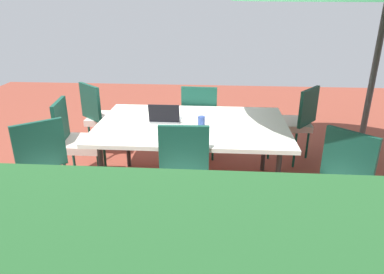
{
  "coord_description": "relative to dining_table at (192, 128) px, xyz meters",
  "views": [
    {
      "loc": [
        -0.25,
        3.45,
        1.98
      ],
      "look_at": [
        0.0,
        0.0,
        0.61
      ],
      "focal_mm": 32.81,
      "sensor_mm": 36.0,
      "label": 1
    }
  ],
  "objects": [
    {
      "name": "chair_east",
      "position": [
        1.26,
        -0.01,
        -0.16
      ],
      "size": [
        0.49,
        0.48,
        0.98
      ],
      "rotation": [
        0.0,
        0.0,
        4.86
      ],
      "color": "beige",
      "rests_on": "ground_plane"
    },
    {
      "name": "chair_southwest",
      "position": [
        -1.25,
        -0.82,
        -0.16
      ],
      "size": [
        0.58,
        0.58,
        0.98
      ],
      "rotation": [
        0.0,
        0.0,
        0.91
      ],
      "color": "beige",
      "rests_on": "ground_plane"
    },
    {
      "name": "laptop",
      "position": [
        0.29,
        -0.03,
        0.09
      ],
      "size": [
        0.32,
        0.25,
        0.21
      ],
      "rotation": [
        0.0,
        0.0,
        -0.0
      ],
      "color": "gray",
      "rests_on": "dining_table"
    },
    {
      "name": "chair_south",
      "position": [
        -0.04,
        -0.86,
        -0.16
      ],
      "size": [
        0.46,
        0.47,
        0.98
      ],
      "rotation": [
        0.0,
        0.0,
        -0.05
      ],
      "color": "beige",
      "rests_on": "ground_plane"
    },
    {
      "name": "chair_northwest",
      "position": [
        -1.26,
        0.83,
        -0.16
      ],
      "size": [
        0.59,
        0.59,
        0.98
      ],
      "rotation": [
        0.0,
        0.0,
        2.39
      ],
      "color": "beige",
      "rests_on": "ground_plane"
    },
    {
      "name": "cup",
      "position": [
        -0.1,
        0.11,
        0.1
      ],
      "size": [
        0.07,
        0.07,
        0.12
      ],
      "primitive_type": "cylinder",
      "color": "#334C99",
      "rests_on": "dining_table"
    },
    {
      "name": "chair_northeast",
      "position": [
        1.22,
        0.79,
        -0.16
      ],
      "size": [
        0.58,
        0.58,
        0.98
      ],
      "rotation": [
        0.0,
        0.0,
        3.83
      ],
      "color": "beige",
      "rests_on": "ground_plane"
    },
    {
      "name": "ground_plane",
      "position": [
        0.0,
        0.0,
        -0.73
      ],
      "size": [
        10.0,
        10.0,
        0.02
      ],
      "primitive_type": "cube",
      "color": "brown"
    },
    {
      "name": "chair_north",
      "position": [
        0.02,
        0.83,
        -0.16
      ],
      "size": [
        0.46,
        0.47,
        0.98
      ],
      "rotation": [
        0.0,
        0.0,
        3.17
      ],
      "color": "beige",
      "rests_on": "ground_plane"
    },
    {
      "name": "chair_southeast",
      "position": [
        1.25,
        -0.84,
        -0.16
      ],
      "size": [
        0.59,
        0.59,
        0.98
      ],
      "rotation": [
        0.0,
        0.0,
        5.55
      ],
      "color": "beige",
      "rests_on": "ground_plane"
    },
    {
      "name": "dining_table",
      "position": [
        0.0,
        0.0,
        0.0
      ],
      "size": [
        1.97,
        1.29,
        0.76
      ],
      "color": "silver",
      "rests_on": "ground_plane"
    }
  ]
}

